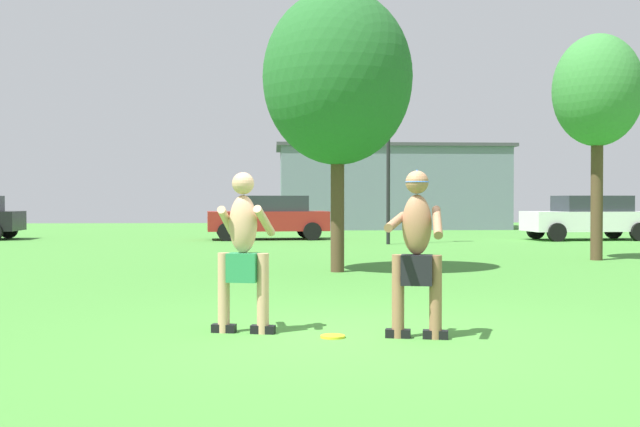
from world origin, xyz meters
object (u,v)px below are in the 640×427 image
Objects in this scene: player_in_black at (417,245)px; lamp_post at (388,134)px; tree_near_building at (337,78)px; tree_left_field at (597,92)px; car_white_near_post at (588,217)px; player_near at (243,248)px; frisbee at (333,336)px; car_red_mid_lot at (269,217)px.

player_in_black is 0.30× the size of lamp_post.
tree_near_building is (-0.22, 7.48, 2.89)m from player_in_black.
lamp_post reaches higher than tree_near_building.
tree_left_field is 0.96× the size of tree_near_building.
player_near is at bearing -121.52° from car_white_near_post.
lamp_post is at bearing -163.32° from car_white_near_post.
player_in_black is at bearing -116.79° from car_white_near_post.
player_near is 1.35m from frisbee.
lamp_post is 1.04× the size of tree_near_building.
frisbee is at bearing -95.04° from tree_near_building.
car_red_mid_lot is 5.77m from lamp_post.
car_red_mid_lot is 0.83× the size of tree_left_field.
player_in_black is 17.30m from lamp_post.
player_in_black is 0.39× the size of car_red_mid_lot.
player_near is 0.32× the size of tree_left_field.
lamp_post is (-7.50, -2.25, 2.74)m from car_white_near_post.
car_white_near_post is at bearing 68.86° from tree_left_field.
car_white_near_post is at bearing 49.78° from tree_near_building.
player_near is at bearing 159.85° from frisbee.
tree_near_building is at bearing 91.65° from player_in_black.
tree_left_field is at bearing 22.47° from tree_near_building.
tree_left_field reaches higher than player_near.
player_near is 19.82m from car_red_mid_lot.
frisbee is 17.50m from lamp_post.
player_in_black is 0.33× the size of tree_left_field.
lamp_post reaches higher than tree_left_field.
lamp_post is (4.01, 16.52, 2.65)m from player_near.
player_near is at bearing -90.43° from car_red_mid_lot.
car_red_mid_lot is 13.20m from tree_left_field.
tree_near_building is at bearing -83.56° from car_red_mid_lot.
tree_near_building reaches higher than player_near.
player_in_black reaches higher than player_near.
car_white_near_post is 0.76× the size of lamp_post.
car_red_mid_lot is (-1.66, 20.27, -0.14)m from player_in_black.
player_near reaches higher than frisbee.
car_red_mid_lot is at bearing 174.67° from car_white_near_post.
car_white_near_post reaches higher than frisbee.
car_red_mid_lot is at bearing 96.44° from tree_near_building.
player_in_black is at bearing -85.32° from car_red_mid_lot.
car_white_near_post is (11.51, 18.76, -0.09)m from player_near.
frisbee is 12.90m from tree_left_field.
car_red_mid_lot is at bearing 127.76° from tree_left_field.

